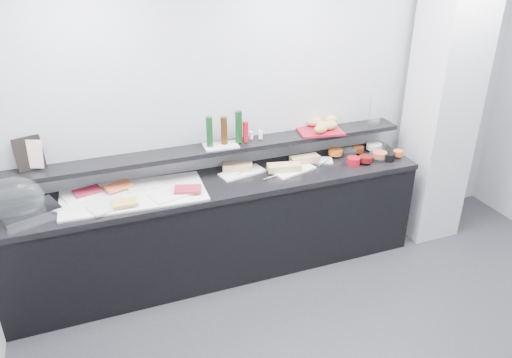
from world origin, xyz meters
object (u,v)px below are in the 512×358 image
object	(u,v)px
framed_print	(29,153)
carafe	(375,110)
bread_tray	(320,131)
cloche_base	(29,212)
condiment_tray	(221,146)
sandwich_plate_mid	(294,170)

from	to	relation	value
framed_print	carafe	distance (m)	3.00
framed_print	bread_tray	xyz separation A→B (m)	(2.45, -0.09, -0.12)
cloche_base	framed_print	xyz separation A→B (m)	(0.06, 0.26, 0.36)
cloche_base	condiment_tray	bearing A→B (deg)	-14.03
framed_print	carafe	xyz separation A→B (m)	(3.00, -0.11, 0.02)
sandwich_plate_mid	bread_tray	size ratio (longest dim) A/B	0.98
cloche_base	bread_tray	world-z (taller)	bread_tray
sandwich_plate_mid	bread_tray	xyz separation A→B (m)	(0.34, 0.20, 0.25)
cloche_base	carafe	distance (m)	3.09
cloche_base	sandwich_plate_mid	bearing A→B (deg)	-20.90
cloche_base	carafe	bearing A→B (deg)	-17.48
cloche_base	condiment_tray	size ratio (longest dim) A/B	1.39
condiment_tray	sandwich_plate_mid	bearing A→B (deg)	-14.22
cloche_base	sandwich_plate_mid	distance (m)	2.16
carafe	bread_tray	bearing A→B (deg)	177.60
framed_print	condiment_tray	size ratio (longest dim) A/B	0.89
bread_tray	sandwich_plate_mid	bearing A→B (deg)	-141.24
bread_tray	carafe	size ratio (longest dim) A/B	1.32
bread_tray	carafe	distance (m)	0.57
cloche_base	framed_print	size ratio (longest dim) A/B	1.56
condiment_tray	carafe	distance (m)	1.51
cloche_base	carafe	xyz separation A→B (m)	(3.06, 0.15, 0.38)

